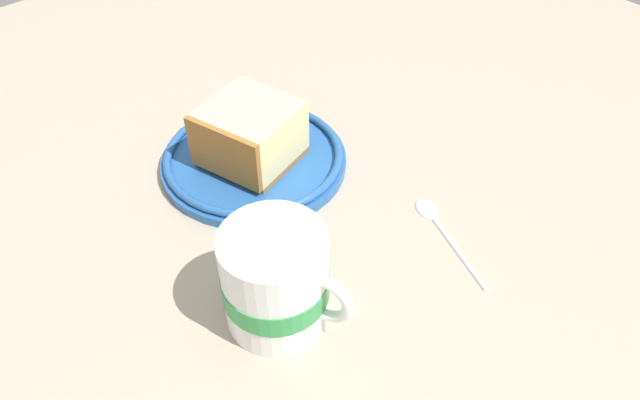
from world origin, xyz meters
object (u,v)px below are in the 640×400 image
(small_plate, at_px, (254,158))
(tea_mug, at_px, (276,280))
(teaspoon, at_px, (437,220))
(cake_slice, at_px, (250,135))

(small_plate, distance_m, tea_mug, 0.20)
(small_plate, xyz_separation_m, teaspoon, (0.18, 0.07, -0.01))
(cake_slice, xyz_separation_m, tea_mug, (0.16, -0.10, 0.00))
(small_plate, distance_m, cake_slice, 0.03)
(cake_slice, bearing_deg, small_plate, 105.20)
(tea_mug, distance_m, teaspoon, 0.18)
(cake_slice, relative_size, teaspoon, 0.90)
(tea_mug, relative_size, teaspoon, 0.90)
(tea_mug, xyz_separation_m, teaspoon, (0.02, 0.18, -0.04))
(tea_mug, bearing_deg, teaspoon, 84.11)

